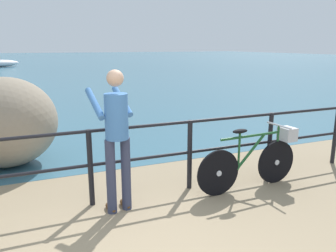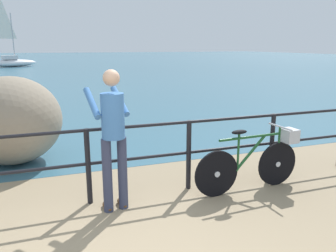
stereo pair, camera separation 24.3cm
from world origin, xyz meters
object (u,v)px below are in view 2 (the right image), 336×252
Objects in this scene: breakwater_boulder_main at (11,120)px; bicycle at (257,158)px; person_at_railing at (113,134)px; sailboat at (12,59)px.

bicycle is at bearing -35.28° from breakwater_boulder_main.
breakwater_boulder_main is at bearing 21.74° from person_at_railing.
sailboat reaches higher than person_at_railing.
person_at_railing is 31.64m from sailboat.
person_at_railing is 2.73m from breakwater_boulder_main.
breakwater_boulder_main is at bearing 141.66° from bicycle.
person_at_railing reaches higher than bicycle.
sailboat is (-3.77, 31.42, -0.28)m from person_at_railing.
breakwater_boulder_main is at bearing -112.70° from sailboat.
bicycle is 4.19m from breakwater_boulder_main.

